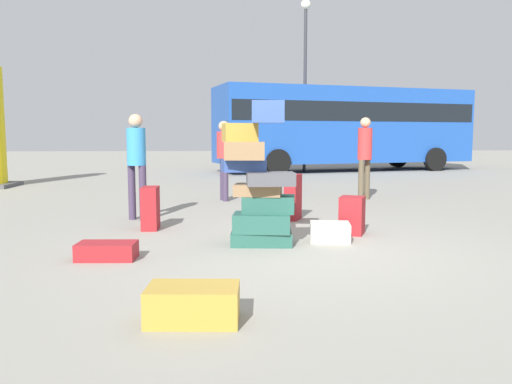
{
  "coord_description": "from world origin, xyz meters",
  "views": [
    {
      "loc": [
        -0.9,
        -5.91,
        1.37
      ],
      "look_at": [
        -0.41,
        1.49,
        0.55
      ],
      "focal_mm": 35.97,
      "sensor_mm": 36.0,
      "label": 1
    }
  ],
  "objects_px": {
    "person_passerby_in_red": "(136,157)",
    "parked_bus": "(345,123)",
    "suitcase_maroon_foreground_far": "(352,215)",
    "suitcase_maroon_behind_tower": "(150,208)",
    "suitcase_cream_foreground_near": "(330,232)",
    "suitcase_tower": "(260,193)",
    "person_bearded_onlooker": "(365,151)",
    "lamp_post": "(305,61)",
    "person_tourist_with_camera": "(224,153)",
    "suitcase_maroon_white_trunk": "(107,251)",
    "suitcase_maroon_upright_blue": "(293,197)",
    "suitcase_tan_left_side": "(193,304)"
  },
  "relations": [
    {
      "from": "person_passerby_in_red",
      "to": "parked_bus",
      "type": "xyz_separation_m",
      "value": [
        6.16,
        11.42,
        0.81
      ]
    },
    {
      "from": "suitcase_maroon_foreground_far",
      "to": "suitcase_maroon_behind_tower",
      "type": "bearing_deg",
      "value": -166.74
    },
    {
      "from": "parked_bus",
      "to": "suitcase_cream_foreground_near",
      "type": "bearing_deg",
      "value": -118.98
    },
    {
      "from": "suitcase_tower",
      "to": "person_bearded_onlooker",
      "type": "bearing_deg",
      "value": 59.95
    },
    {
      "from": "lamp_post",
      "to": "person_bearded_onlooker",
      "type": "bearing_deg",
      "value": -90.64
    },
    {
      "from": "person_tourist_with_camera",
      "to": "person_passerby_in_red",
      "type": "bearing_deg",
      "value": -44.88
    },
    {
      "from": "suitcase_cream_foreground_near",
      "to": "suitcase_maroon_foreground_far",
      "type": "distance_m",
      "value": 0.62
    },
    {
      "from": "suitcase_maroon_white_trunk",
      "to": "person_tourist_with_camera",
      "type": "relative_size",
      "value": 0.38
    },
    {
      "from": "suitcase_maroon_foreground_far",
      "to": "parked_bus",
      "type": "height_order",
      "value": "parked_bus"
    },
    {
      "from": "person_tourist_with_camera",
      "to": "person_bearded_onlooker",
      "type": "bearing_deg",
      "value": 75.13
    },
    {
      "from": "suitcase_cream_foreground_near",
      "to": "person_passerby_in_red",
      "type": "bearing_deg",
      "value": 154.69
    },
    {
      "from": "suitcase_cream_foreground_near",
      "to": "person_bearded_onlooker",
      "type": "height_order",
      "value": "person_bearded_onlooker"
    },
    {
      "from": "lamp_post",
      "to": "suitcase_maroon_upright_blue",
      "type": "bearing_deg",
      "value": -100.05
    },
    {
      "from": "suitcase_tan_left_side",
      "to": "suitcase_maroon_foreground_far",
      "type": "bearing_deg",
      "value": 62.53
    },
    {
      "from": "suitcase_maroon_upright_blue",
      "to": "suitcase_tan_left_side",
      "type": "distance_m",
      "value": 4.74
    },
    {
      "from": "suitcase_maroon_white_trunk",
      "to": "suitcase_tan_left_side",
      "type": "height_order",
      "value": "suitcase_tan_left_side"
    },
    {
      "from": "suitcase_maroon_foreground_far",
      "to": "suitcase_maroon_white_trunk",
      "type": "relative_size",
      "value": 0.83
    },
    {
      "from": "suitcase_tower",
      "to": "suitcase_maroon_upright_blue",
      "type": "height_order",
      "value": "suitcase_tower"
    },
    {
      "from": "suitcase_maroon_foreground_far",
      "to": "person_tourist_with_camera",
      "type": "relative_size",
      "value": 0.32
    },
    {
      "from": "suitcase_maroon_upright_blue",
      "to": "person_tourist_with_camera",
      "type": "distance_m",
      "value": 2.85
    },
    {
      "from": "suitcase_maroon_behind_tower",
      "to": "suitcase_tan_left_side",
      "type": "bearing_deg",
      "value": -76.81
    },
    {
      "from": "suitcase_tower",
      "to": "suitcase_maroon_upright_blue",
      "type": "xyz_separation_m",
      "value": [
        0.69,
        1.92,
        -0.29
      ]
    },
    {
      "from": "suitcase_tan_left_side",
      "to": "suitcase_cream_foreground_near",
      "type": "bearing_deg",
      "value": 64.42
    },
    {
      "from": "suitcase_cream_foreground_near",
      "to": "suitcase_maroon_upright_blue",
      "type": "relative_size",
      "value": 0.68
    },
    {
      "from": "suitcase_cream_foreground_near",
      "to": "person_passerby_in_red",
      "type": "height_order",
      "value": "person_passerby_in_red"
    },
    {
      "from": "suitcase_maroon_upright_blue",
      "to": "person_tourist_with_camera",
      "type": "height_order",
      "value": "person_tourist_with_camera"
    },
    {
      "from": "person_bearded_onlooker",
      "to": "suitcase_tower",
      "type": "bearing_deg",
      "value": 20.63
    },
    {
      "from": "suitcase_cream_foreground_near",
      "to": "person_bearded_onlooker",
      "type": "relative_size",
      "value": 0.29
    },
    {
      "from": "parked_bus",
      "to": "lamp_post",
      "type": "xyz_separation_m",
      "value": [
        -1.65,
        -0.4,
        2.29
      ]
    },
    {
      "from": "suitcase_tan_left_side",
      "to": "parked_bus",
      "type": "xyz_separation_m",
      "value": [
        5.0,
        16.1,
        1.7
      ]
    },
    {
      "from": "suitcase_tan_left_side",
      "to": "person_tourist_with_camera",
      "type": "distance_m",
      "value": 7.14
    },
    {
      "from": "suitcase_maroon_foreground_far",
      "to": "suitcase_maroon_upright_blue",
      "type": "bearing_deg",
      "value": 141.31
    },
    {
      "from": "person_bearded_onlooker",
      "to": "person_passerby_in_red",
      "type": "xyz_separation_m",
      "value": [
        -4.41,
        -2.37,
        -0.02
      ]
    },
    {
      "from": "suitcase_tower",
      "to": "suitcase_maroon_foreground_far",
      "type": "distance_m",
      "value": 1.54
    },
    {
      "from": "suitcase_cream_foreground_near",
      "to": "parked_bus",
      "type": "bearing_deg",
      "value": 84.5
    },
    {
      "from": "person_tourist_with_camera",
      "to": "person_passerby_in_red",
      "type": "height_order",
      "value": "person_passerby_in_red"
    },
    {
      "from": "person_bearded_onlooker",
      "to": "person_passerby_in_red",
      "type": "bearing_deg",
      "value": -11.01
    },
    {
      "from": "suitcase_maroon_white_trunk",
      "to": "suitcase_tower",
      "type": "bearing_deg",
      "value": 22.75
    },
    {
      "from": "suitcase_maroon_behind_tower",
      "to": "suitcase_maroon_white_trunk",
      "type": "xyz_separation_m",
      "value": [
        -0.23,
        -1.81,
        -0.22
      ]
    },
    {
      "from": "suitcase_maroon_upright_blue",
      "to": "person_tourist_with_camera",
      "type": "bearing_deg",
      "value": 138.44
    },
    {
      "from": "suitcase_tower",
      "to": "suitcase_maroon_upright_blue",
      "type": "distance_m",
      "value": 2.06
    },
    {
      "from": "suitcase_maroon_upright_blue",
      "to": "suitcase_tan_left_side",
      "type": "relative_size",
      "value": 1.1
    },
    {
      "from": "suitcase_cream_foreground_near",
      "to": "suitcase_maroon_white_trunk",
      "type": "relative_size",
      "value": 0.79
    },
    {
      "from": "suitcase_maroon_white_trunk",
      "to": "lamp_post",
      "type": "bearing_deg",
      "value": 75.38
    },
    {
      "from": "suitcase_maroon_white_trunk",
      "to": "suitcase_tan_left_side",
      "type": "distance_m",
      "value": 2.26
    },
    {
      "from": "suitcase_cream_foreground_near",
      "to": "suitcase_maroon_behind_tower",
      "type": "relative_size",
      "value": 0.81
    },
    {
      "from": "suitcase_maroon_behind_tower",
      "to": "parked_bus",
      "type": "relative_size",
      "value": 0.06
    },
    {
      "from": "suitcase_maroon_foreground_far",
      "to": "person_bearded_onlooker",
      "type": "relative_size",
      "value": 0.3
    },
    {
      "from": "suitcase_tower",
      "to": "suitcase_maroon_white_trunk",
      "type": "distance_m",
      "value": 1.94
    },
    {
      "from": "suitcase_maroon_foreground_far",
      "to": "suitcase_tan_left_side",
      "type": "relative_size",
      "value": 0.78
    }
  ]
}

